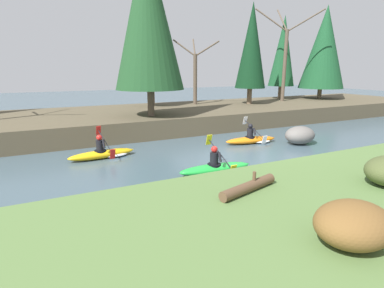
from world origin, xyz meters
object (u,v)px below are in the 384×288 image
at_px(kayaker_lead, 253,139).
at_px(kayaker_trailing, 104,153).
at_px(kayaker_middle, 218,167).
at_px(driftwood_log, 249,187).
at_px(boulder_midstream, 300,135).

xyz_separation_m(kayaker_lead, kayaker_trailing, (-7.14, 0.64, 0.00)).
xyz_separation_m(kayaker_lead, kayaker_middle, (-3.81, -3.04, 0.00)).
height_order(kayaker_trailing, driftwood_log, driftwood_log).
bearing_deg(kayaker_lead, boulder_midstream, -22.72).
xyz_separation_m(kayaker_lead, boulder_midstream, (2.00, -1.13, 0.24)).
bearing_deg(boulder_midstream, kayaker_trailing, 169.06).
height_order(kayaker_trailing, boulder_midstream, kayaker_trailing).
distance_m(kayaker_middle, kayaker_trailing, 4.96).
bearing_deg(driftwood_log, kayaker_lead, 36.73).
bearing_deg(kayaker_lead, driftwood_log, -121.17).
height_order(kayaker_middle, boulder_midstream, kayaker_middle).
distance_m(kayaker_middle, driftwood_log, 3.89).
bearing_deg(boulder_midstream, kayaker_lead, 150.55).
distance_m(kayaker_middle, boulder_midstream, 6.12).
bearing_deg(kayaker_middle, driftwood_log, -106.27).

